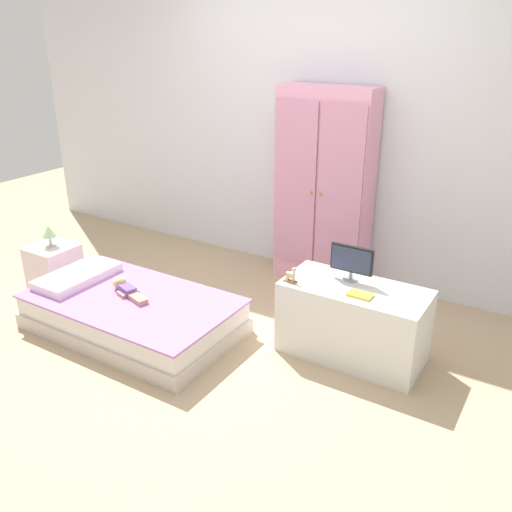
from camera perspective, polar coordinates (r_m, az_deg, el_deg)
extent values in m
cube|color=tan|center=(3.81, -5.27, -9.47)|extent=(10.00, 10.00, 0.02)
cube|color=silver|center=(4.61, 6.26, 14.40)|extent=(6.40, 0.05, 2.70)
cube|color=beige|center=(4.04, -12.70, -6.84)|extent=(1.49, 0.86, 0.11)
cube|color=silver|center=(3.98, -12.85, -5.29)|extent=(1.45, 0.82, 0.13)
cube|color=#B270C6|center=(3.94, -12.95, -4.33)|extent=(1.48, 0.85, 0.02)
cube|color=white|center=(4.30, -18.23, -1.99)|extent=(0.32, 0.62, 0.06)
cube|color=#6B4CB2|center=(3.98, -13.32, -3.53)|extent=(0.15, 0.12, 0.06)
cube|color=tan|center=(3.87, -12.05, -4.35)|extent=(0.16, 0.08, 0.04)
cube|color=tan|center=(3.86, -12.52, -4.51)|extent=(0.16, 0.08, 0.04)
cube|color=tan|center=(4.01, -12.63, -3.53)|extent=(0.10, 0.05, 0.03)
cube|color=tan|center=(3.96, -13.97, -3.96)|extent=(0.10, 0.05, 0.03)
sphere|color=tan|center=(4.06, -14.05, -2.82)|extent=(0.09, 0.09, 0.09)
sphere|color=#E0C67F|center=(4.06, -14.12, -2.74)|extent=(0.10, 0.10, 0.10)
cube|color=silver|center=(4.77, -20.41, -1.17)|extent=(0.34, 0.34, 0.38)
cylinder|color=#B7B2AD|center=(4.70, -20.73, 1.02)|extent=(0.09, 0.09, 0.01)
cylinder|color=#B7B2AD|center=(4.69, -20.80, 1.51)|extent=(0.02, 0.02, 0.07)
cone|color=#A8D699|center=(4.66, -20.94, 2.45)|extent=(0.12, 0.12, 0.09)
cube|color=#E599BC|center=(4.49, 7.16, 7.03)|extent=(0.78, 0.27, 1.62)
cube|color=#C986A6|center=(4.43, 4.07, 7.50)|extent=(0.37, 0.02, 1.33)
cube|color=#C986A6|center=(4.27, 8.74, 6.69)|extent=(0.37, 0.02, 1.33)
sphere|color=gold|center=(4.36, 5.75, 6.62)|extent=(0.02, 0.02, 0.02)
sphere|color=gold|center=(4.32, 6.70, 6.45)|extent=(0.02, 0.02, 0.02)
cube|color=silver|center=(3.62, 10.14, -6.80)|extent=(0.92, 0.45, 0.50)
cylinder|color=#99999E|center=(3.59, 9.88, -2.44)|extent=(0.10, 0.10, 0.01)
cylinder|color=#99999E|center=(3.58, 9.92, -2.00)|extent=(0.02, 0.02, 0.05)
cube|color=black|center=(3.53, 10.04, -0.32)|extent=(0.29, 0.02, 0.18)
cube|color=#28334C|center=(3.52, 9.95, -0.40)|extent=(0.27, 0.01, 0.16)
cube|color=#8E6642|center=(3.53, 3.73, -2.56)|extent=(0.09, 0.01, 0.01)
cube|color=#8E6642|center=(3.51, 3.53, -2.72)|extent=(0.09, 0.01, 0.01)
cube|color=#D1B289|center=(3.50, 3.65, -2.00)|extent=(0.06, 0.03, 0.03)
cylinder|color=#D1B289|center=(3.51, 4.01, -2.42)|extent=(0.01, 0.01, 0.02)
cylinder|color=#D1B289|center=(3.50, 3.87, -2.53)|extent=(0.01, 0.01, 0.02)
cylinder|color=#D1B289|center=(3.53, 3.42, -2.27)|extent=(0.01, 0.01, 0.02)
cylinder|color=#D1B289|center=(3.51, 3.27, -2.38)|extent=(0.01, 0.01, 0.02)
cylinder|color=#D1B289|center=(3.48, 4.02, -1.72)|extent=(0.02, 0.02, 0.02)
sphere|color=#D1B289|center=(3.47, 4.03, -1.45)|extent=(0.03, 0.03, 0.03)
cube|color=gold|center=(3.39, 10.87, -4.02)|extent=(0.15, 0.09, 0.02)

